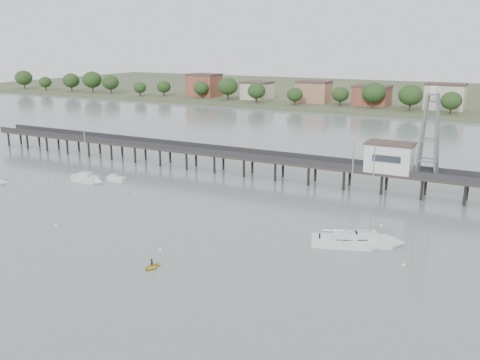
% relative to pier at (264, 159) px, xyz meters
% --- Properties ---
extents(ground_plane, '(500.00, 500.00, 0.00)m').
position_rel_pier_xyz_m(ground_plane, '(0.00, -60.00, -3.79)').
color(ground_plane, slate).
rests_on(ground_plane, ground).
extents(pier, '(150.00, 5.00, 5.50)m').
position_rel_pier_xyz_m(pier, '(0.00, 0.00, 0.00)').
color(pier, '#2D2823').
rests_on(pier, ground).
extents(pier_building, '(8.40, 5.40, 5.30)m').
position_rel_pier_xyz_m(pier_building, '(25.00, 0.00, 2.87)').
color(pier_building, silver).
rests_on(pier_building, ground).
extents(lattice_tower, '(3.20, 3.20, 15.50)m').
position_rel_pier_xyz_m(lattice_tower, '(31.50, 0.00, 7.31)').
color(lattice_tower, slate).
rests_on(lattice_tower, ground).
extents(sailboat_b, '(6.66, 2.24, 11.03)m').
position_rel_pier_xyz_m(sailboat_b, '(-27.85, -20.09, -3.14)').
color(sailboat_b, silver).
rests_on(sailboat_b, ground).
extents(sailboat_d, '(8.96, 6.56, 14.52)m').
position_rel_pier_xyz_m(sailboat_d, '(29.82, -27.10, -3.16)').
color(sailboat_d, silver).
rests_on(sailboat_d, ground).
extents(sailboat_c, '(9.66, 5.54, 15.24)m').
position_rel_pier_xyz_m(sailboat_c, '(27.62, -28.62, -3.16)').
color(sailboat_c, silver).
rests_on(sailboat_c, ground).
extents(white_tender, '(3.78, 1.75, 1.44)m').
position_rel_pier_xyz_m(white_tender, '(-24.14, -16.75, -3.35)').
color(white_tender, silver).
rests_on(white_tender, ground).
extents(yellow_dinghy, '(1.66, 0.66, 2.26)m').
position_rel_pier_xyz_m(yellow_dinghy, '(7.47, -47.07, -3.79)').
color(yellow_dinghy, yellow).
rests_on(yellow_dinghy, ground).
extents(dinghy_occupant, '(0.62, 1.08, 0.24)m').
position_rel_pier_xyz_m(dinghy_occupant, '(7.47, -47.07, -3.79)').
color(dinghy_occupant, black).
rests_on(dinghy_occupant, ground).
extents(mooring_buoys, '(88.39, 23.94, 0.39)m').
position_rel_pier_xyz_m(mooring_buoys, '(7.73, -29.86, -3.71)').
color(mooring_buoys, beige).
rests_on(mooring_buoys, ground).
extents(far_shore, '(500.00, 170.00, 10.40)m').
position_rel_pier_xyz_m(far_shore, '(0.36, 179.58, -2.85)').
color(far_shore, '#475133').
rests_on(far_shore, ground).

